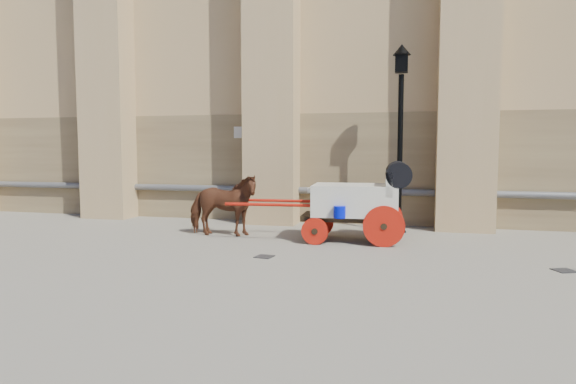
# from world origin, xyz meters

# --- Properties ---
(ground) EXTENTS (90.00, 90.00, 0.00)m
(ground) POSITION_xyz_m (0.00, 0.00, 0.00)
(ground) COLOR slate
(ground) RESTS_ON ground
(horse) EXTENTS (1.77, 0.90, 1.45)m
(horse) POSITION_xyz_m (-1.57, 1.36, 0.73)
(horse) COLOR brown
(horse) RESTS_ON ground
(carriage) EXTENTS (4.11, 1.51, 1.77)m
(carriage) POSITION_xyz_m (1.65, 1.47, 0.96)
(carriage) COLOR black
(carriage) RESTS_ON ground
(street_lamp) EXTENTS (0.42, 0.42, 4.54)m
(street_lamp) POSITION_xyz_m (2.42, 2.94, 2.43)
(street_lamp) COLOR black
(street_lamp) RESTS_ON ground
(drain_grate_near) EXTENTS (0.36, 0.36, 0.01)m
(drain_grate_near) POSITION_xyz_m (0.03, -0.62, 0.01)
(drain_grate_near) COLOR black
(drain_grate_near) RESTS_ON ground
(drain_grate_far) EXTENTS (0.42, 0.42, 0.01)m
(drain_grate_far) POSITION_xyz_m (5.27, -0.46, 0.01)
(drain_grate_far) COLOR black
(drain_grate_far) RESTS_ON ground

